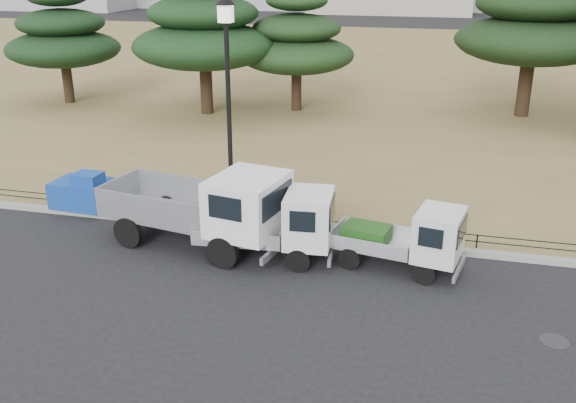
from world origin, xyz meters
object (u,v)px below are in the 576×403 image
(truck_kei_front, at_px, (276,225))
(street_lamp, at_px, (228,74))
(truck_large, at_px, (204,204))
(truck_kei_rear, at_px, (406,238))
(tarp_pile, at_px, (83,192))

(truck_kei_front, distance_m, street_lamp, 4.32)
(truck_large, relative_size, truck_kei_rear, 1.56)
(truck_large, relative_size, truck_kei_front, 1.47)
(truck_kei_front, bearing_deg, tarp_pile, 160.22)
(truck_large, xyz_separation_m, truck_kei_rear, (5.39, -0.02, -0.38))
(truck_large, height_order, truck_kei_rear, truck_large)
(truck_kei_rear, relative_size, tarp_pile, 1.91)
(truck_large, xyz_separation_m, tarp_pile, (-4.63, 1.58, -0.62))
(truck_kei_front, height_order, street_lamp, street_lamp)
(street_lamp, relative_size, tarp_pile, 3.57)
(truck_kei_front, xyz_separation_m, tarp_pile, (-6.68, 1.81, -0.32))
(truck_kei_rear, xyz_separation_m, tarp_pile, (-10.02, 1.60, -0.23))
(truck_kei_rear, height_order, tarp_pile, truck_kei_rear)
(truck_kei_front, height_order, tarp_pile, truck_kei_front)
(truck_kei_rear, bearing_deg, truck_kei_front, -165.70)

